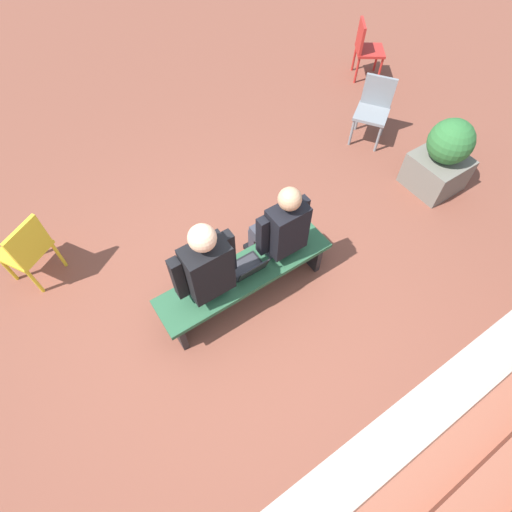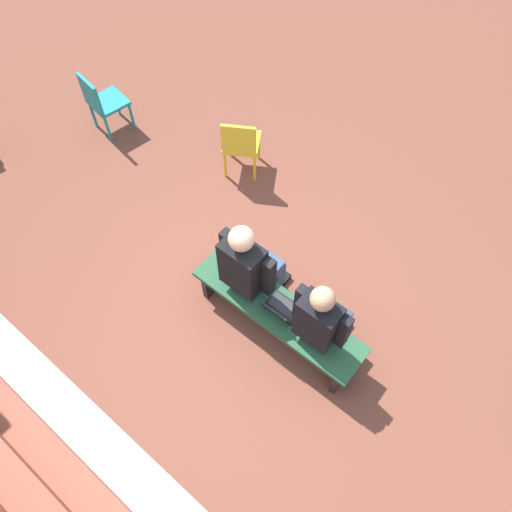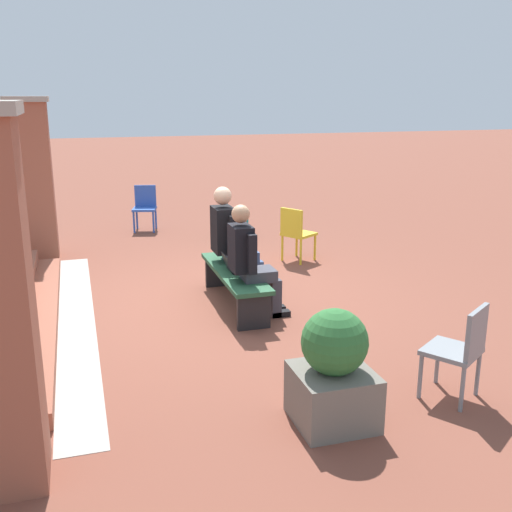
% 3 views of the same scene
% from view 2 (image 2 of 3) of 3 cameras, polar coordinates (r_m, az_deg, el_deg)
% --- Properties ---
extents(ground_plane, '(60.00, 60.00, 0.00)m').
position_cam_2_polar(ground_plane, '(5.11, -1.04, -8.35)').
color(ground_plane, brown).
extents(concrete_strip, '(5.47, 0.40, 0.01)m').
position_cam_2_polar(concrete_strip, '(4.80, -12.88, -24.05)').
color(concrete_strip, '#A8A399').
rests_on(concrete_strip, ground).
extents(bench, '(1.80, 0.44, 0.45)m').
position_cam_2_polar(bench, '(4.80, 2.48, -6.57)').
color(bench, '#285638').
rests_on(bench, ground).
extents(person_student, '(0.53, 0.67, 1.33)m').
position_cam_2_polar(person_student, '(4.41, 7.67, -7.07)').
color(person_student, '#383842').
rests_on(person_student, ground).
extents(person_adult, '(0.58, 0.73, 1.41)m').
position_cam_2_polar(person_adult, '(4.60, -0.62, -1.05)').
color(person_adult, '#384C75').
rests_on(person_adult, ground).
extents(laptop, '(0.32, 0.29, 0.21)m').
position_cam_2_polar(laptop, '(4.66, 2.74, -6.08)').
color(laptop, black).
rests_on(laptop, bench).
extents(plastic_chair_far_left, '(0.48, 0.48, 0.84)m').
position_cam_2_polar(plastic_chair_far_left, '(6.79, -17.23, 16.59)').
color(plastic_chair_far_left, teal).
rests_on(plastic_chair_far_left, ground).
extents(plastic_chair_foreground, '(0.58, 0.58, 0.84)m').
position_cam_2_polar(plastic_chair_foreground, '(5.96, -1.78, 12.76)').
color(plastic_chair_foreground, gold).
rests_on(plastic_chair_foreground, ground).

